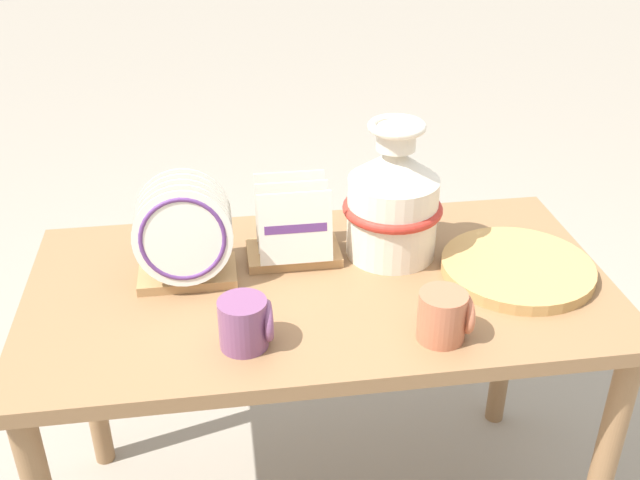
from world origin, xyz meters
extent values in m
cube|color=olive|center=(0.00, 0.00, 0.74)|extent=(1.31, 0.69, 0.03)
cylinder|color=olive|center=(0.61, -0.30, 0.36)|extent=(0.06, 0.06, 0.72)
cylinder|color=olive|center=(-0.61, 0.30, 0.36)|extent=(0.06, 0.06, 0.72)
cylinder|color=olive|center=(0.61, 0.30, 0.36)|extent=(0.06, 0.06, 0.72)
cylinder|color=silver|center=(0.19, 0.11, 0.86)|extent=(0.21, 0.21, 0.20)
cone|color=silver|center=(0.19, 0.11, 0.99)|extent=(0.21, 0.21, 0.07)
cylinder|color=silver|center=(0.19, 0.11, 1.06)|extent=(0.09, 0.09, 0.05)
torus|color=silver|center=(0.19, 0.11, 1.08)|extent=(0.13, 0.13, 0.02)
torus|color=#B72D23|center=(0.19, 0.11, 0.88)|extent=(0.23, 0.23, 0.02)
cube|color=tan|center=(-0.30, 0.06, 0.77)|extent=(0.22, 0.13, 0.02)
cylinder|color=tan|center=(-0.37, 0.12, 0.81)|extent=(0.01, 0.01, 0.06)
cylinder|color=tan|center=(-0.22, 0.12, 0.81)|extent=(0.01, 0.01, 0.06)
cylinder|color=silver|center=(-0.30, 0.01, 0.89)|extent=(0.22, 0.05, 0.21)
torus|color=#5B3375|center=(-0.30, 0.01, 0.89)|extent=(0.19, 0.04, 0.19)
cylinder|color=silver|center=(-0.30, 0.03, 0.89)|extent=(0.22, 0.05, 0.21)
cylinder|color=silver|center=(-0.30, 0.06, 0.89)|extent=(0.22, 0.05, 0.21)
cylinder|color=silver|center=(-0.30, 0.09, 0.89)|extent=(0.22, 0.05, 0.21)
cylinder|color=silver|center=(-0.30, 0.12, 0.89)|extent=(0.22, 0.05, 0.21)
cube|color=tan|center=(-0.05, 0.12, 0.77)|extent=(0.22, 0.13, 0.02)
cylinder|color=tan|center=(-0.12, 0.17, 0.81)|extent=(0.01, 0.01, 0.06)
cylinder|color=tan|center=(0.03, 0.17, 0.81)|extent=(0.01, 0.01, 0.06)
cube|color=silver|center=(-0.05, 0.06, 0.87)|extent=(0.17, 0.04, 0.17)
cube|color=silver|center=(-0.05, 0.12, 0.87)|extent=(0.17, 0.04, 0.17)
cube|color=silver|center=(-0.05, 0.17, 0.87)|extent=(0.17, 0.04, 0.17)
cube|color=#5B3375|center=(-0.05, 0.06, 0.87)|extent=(0.14, 0.01, 0.02)
cylinder|color=tan|center=(0.45, -0.03, 0.76)|extent=(0.35, 0.35, 0.01)
cylinder|color=tan|center=(0.45, -0.03, 0.77)|extent=(0.35, 0.35, 0.01)
cylinder|color=tan|center=(0.45, -0.03, 0.78)|extent=(0.35, 0.35, 0.01)
cylinder|color=#B76647|center=(0.21, -0.24, 0.81)|extent=(0.10, 0.10, 0.10)
torus|color=#B76647|center=(0.26, -0.24, 0.81)|extent=(0.02, 0.08, 0.08)
cylinder|color=#7A4770|center=(-0.18, -0.20, 0.81)|extent=(0.10, 0.10, 0.10)
torus|color=#7A4770|center=(-0.13, -0.20, 0.81)|extent=(0.02, 0.08, 0.08)
camera|label=1|loc=(-0.21, -1.41, 1.68)|focal=42.00mm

